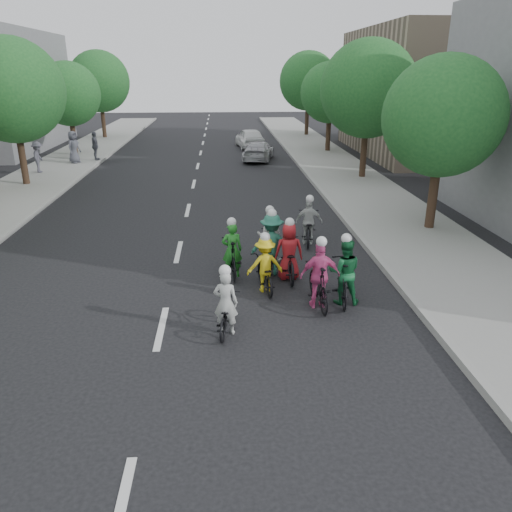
{
  "coord_description": "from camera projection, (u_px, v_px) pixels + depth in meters",
  "views": [
    {
      "loc": [
        1.44,
        -10.02,
        5.45
      ],
      "look_at": [
        2.25,
        1.79,
        1.0
      ],
      "focal_mm": 35.0,
      "sensor_mm": 36.0,
      "label": 1
    }
  ],
  "objects": [
    {
      "name": "cyclist_7",
      "position": [
        272.0,
        248.0,
        13.92
      ],
      "size": [
        1.2,
        1.6,
        1.9
      ],
      "rotation": [
        0.0,
        0.0,
        3.02
      ],
      "color": "black",
      "rests_on": "ground"
    },
    {
      "name": "cyclist_8",
      "position": [
        308.0,
        226.0,
        16.47
      ],
      "size": [
        0.98,
        1.99,
        1.66
      ],
      "rotation": [
        0.0,
        0.0,
        2.97
      ],
      "color": "black",
      "rests_on": "ground"
    },
    {
      "name": "follow_car_trail",
      "position": [
        250.0,
        138.0,
        36.43
      ],
      "size": [
        2.23,
        4.4,
        1.44
      ],
      "primitive_type": "imported",
      "rotation": [
        0.0,
        0.0,
        3.27
      ],
      "color": "white",
      "rests_on": "ground"
    },
    {
      "name": "curb_right",
      "position": [
        333.0,
        206.0,
        20.88
      ],
      "size": [
        0.18,
        80.0,
        0.18
      ],
      "primitive_type": "cube",
      "color": "#999993",
      "rests_on": "ground"
    },
    {
      "name": "cyclist_3",
      "position": [
        319.0,
        281.0,
        12.02
      ],
      "size": [
        0.99,
        1.85,
        1.81
      ],
      "rotation": [
        0.0,
        0.0,
        3.2
      ],
      "color": "black",
      "rests_on": "ground"
    },
    {
      "name": "cyclist_5",
      "position": [
        232.0,
        255.0,
        13.86
      ],
      "size": [
        0.61,
        1.81,
        1.71
      ],
      "rotation": [
        0.0,
        0.0,
        3.2
      ],
      "color": "black",
      "rests_on": "ground"
    },
    {
      "name": "tree_r_3",
      "position": [
        308.0,
        81.0,
        41.54
      ],
      "size": [
        4.8,
        4.8,
        6.93
      ],
      "color": "black",
      "rests_on": "ground"
    },
    {
      "name": "tree_l_3",
      "position": [
        12.0,
        91.0,
        23.08
      ],
      "size": [
        4.8,
        4.8,
        6.93
      ],
      "color": "black",
      "rests_on": "ground"
    },
    {
      "name": "bldg_se",
      "position": [
        439.0,
        92.0,
        33.22
      ],
      "size": [
        10.0,
        14.0,
        8.0
      ],
      "primitive_type": "cube",
      "color": "gray",
      "rests_on": "ground"
    },
    {
      "name": "tree_r_0",
      "position": [
        443.0,
        117.0,
        16.52
      ],
      "size": [
        4.0,
        4.0,
        5.97
      ],
      "color": "black",
      "rests_on": "ground"
    },
    {
      "name": "curb_left",
      "position": [
        37.0,
        211.0,
        20.1
      ],
      "size": [
        0.18,
        80.0,
        0.18
      ],
      "primitive_type": "cube",
      "color": "#999993",
      "rests_on": "ground"
    },
    {
      "name": "spectator_1",
      "position": [
        95.0,
        146.0,
        30.63
      ],
      "size": [
        0.77,
        1.1,
        1.74
      ],
      "primitive_type": "imported",
      "rotation": [
        0.0,
        0.0,
        1.95
      ],
      "color": "#4F515C",
      "rests_on": "sidewalk_left"
    },
    {
      "name": "spectator_0",
      "position": [
        38.0,
        157.0,
        27.0
      ],
      "size": [
        0.73,
        1.13,
        1.65
      ],
      "primitive_type": "imported",
      "rotation": [
        0.0,
        0.0,
        1.68
      ],
      "color": "#535260",
      "rests_on": "sidewalk_left"
    },
    {
      "name": "ground",
      "position": [
        161.0,
        328.0,
        11.18
      ],
      "size": [
        120.0,
        120.0,
        0.0
      ],
      "primitive_type": "plane",
      "color": "black",
      "rests_on": "ground"
    },
    {
      "name": "cyclist_2",
      "position": [
        265.0,
        269.0,
        12.93
      ],
      "size": [
        1.01,
        1.72,
        1.61
      ],
      "rotation": [
        0.0,
        0.0,
        3.28
      ],
      "color": "black",
      "rests_on": "ground"
    },
    {
      "name": "sidewalk_right",
      "position": [
        379.0,
        205.0,
        21.01
      ],
      "size": [
        4.0,
        80.0,
        0.15
      ],
      "primitive_type": "cube",
      "color": "gray",
      "rests_on": "ground"
    },
    {
      "name": "cyclist_4",
      "position": [
        288.0,
        257.0,
        13.69
      ],
      "size": [
        0.78,
        1.96,
        1.75
      ],
      "rotation": [
        0.0,
        0.0,
        3.14
      ],
      "color": "black",
      "rests_on": "ground"
    },
    {
      "name": "follow_car_lead",
      "position": [
        258.0,
        151.0,
        31.53
      ],
      "size": [
        2.45,
        4.36,
        1.19
      ],
      "primitive_type": "imported",
      "rotation": [
        0.0,
        0.0,
        2.94
      ],
      "color": "#A2A3A7",
      "rests_on": "ground"
    },
    {
      "name": "cyclist_0",
      "position": [
        226.0,
        310.0,
        10.88
      ],
      "size": [
        0.79,
        1.58,
        1.61
      ],
      "rotation": [
        0.0,
        0.0,
        2.96
      ],
      "color": "black",
      "rests_on": "ground"
    },
    {
      "name": "cyclist_6",
      "position": [
        269.0,
        241.0,
        14.98
      ],
      "size": [
        0.85,
        1.7,
        1.71
      ],
      "rotation": [
        0.0,
        0.0,
        2.97
      ],
      "color": "black",
      "rests_on": "ground"
    },
    {
      "name": "cyclist_1",
      "position": [
        343.0,
        276.0,
        12.23
      ],
      "size": [
        0.88,
        1.9,
        1.81
      ],
      "rotation": [
        0.0,
        0.0,
        3.01
      ],
      "color": "black",
      "rests_on": "ground"
    },
    {
      "name": "tree_r_2",
      "position": [
        330.0,
        93.0,
        33.33
      ],
      "size": [
        4.0,
        4.0,
        5.97
      ],
      "color": "black",
      "rests_on": "ground"
    },
    {
      "name": "tree_l_4",
      "position": [
        68.0,
        94.0,
        31.68
      ],
      "size": [
        4.0,
        4.0,
        5.97
      ],
      "color": "black",
      "rests_on": "ground"
    },
    {
      "name": "spectator_2",
      "position": [
        74.0,
        147.0,
        29.72
      ],
      "size": [
        0.91,
        1.08,
        1.88
      ],
      "primitive_type": "imported",
      "rotation": [
        0.0,
        0.0,
        1.17
      ],
      "color": "#4D4F5A",
      "rests_on": "sidewalk_left"
    },
    {
      "name": "tree_l_5",
      "position": [
        99.0,
        81.0,
        39.89
      ],
      "size": [
        4.8,
        4.8,
        6.93
      ],
      "color": "black",
      "rests_on": "ground"
    },
    {
      "name": "tree_r_1",
      "position": [
        368.0,
        89.0,
        24.73
      ],
      "size": [
        4.8,
        4.8,
        6.93
      ],
      "color": "black",
      "rests_on": "ground"
    }
  ]
}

